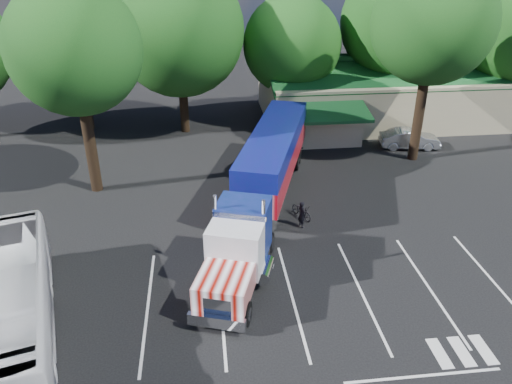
{
  "coord_description": "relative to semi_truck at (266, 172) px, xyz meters",
  "views": [
    {
      "loc": [
        -3.63,
        -23.46,
        14.44
      ],
      "look_at": [
        -0.88,
        0.6,
        2.0
      ],
      "focal_mm": 35.0,
      "sensor_mm": 36.0,
      "label": 1
    }
  ],
  "objects": [
    {
      "name": "tree_near_left",
      "position": [
        -10.41,
        3.7,
        6.46
      ],
      "size": [
        7.6,
        7.6,
        12.65
      ],
      "color": "black",
      "rests_on": "ground"
    },
    {
      "name": "woman",
      "position": [
        1.69,
        -2.3,
        -1.57
      ],
      "size": [
        0.55,
        0.67,
        1.57
      ],
      "primitive_type": "imported",
      "rotation": [
        0.0,
        0.0,
        1.93
      ],
      "color": "black",
      "rests_on": "ground"
    },
    {
      "name": "tree_row_d",
      "position": [
        4.09,
        15.2,
        4.23
      ],
      "size": [
        8.0,
        8.0,
        10.6
      ],
      "color": "black",
      "rests_on": "ground"
    },
    {
      "name": "tour_bus",
      "position": [
        -11.28,
        -9.43,
        -0.79
      ],
      "size": [
        5.44,
        11.5,
        3.12
      ],
      "primitive_type": "imported",
      "rotation": [
        0.0,
        0.0,
        0.26
      ],
      "color": "white",
      "rests_on": "ground"
    },
    {
      "name": "tree_row_b",
      "position": [
        -12.91,
        15.5,
        4.78
      ],
      "size": [
        8.4,
        8.4,
        11.35
      ],
      "color": "black",
      "rests_on": "ground"
    },
    {
      "name": "tree_near_right",
      "position": [
        11.59,
        6.2,
        7.11
      ],
      "size": [
        8.0,
        8.0,
        13.5
      ],
      "color": "black",
      "rests_on": "ground"
    },
    {
      "name": "ground",
      "position": [
        0.09,
        -2.3,
        -2.35
      ],
      "size": [
        120.0,
        120.0,
        0.0
      ],
      "primitive_type": "plane",
      "color": "black",
      "rests_on": "ground"
    },
    {
      "name": "event_hall",
      "position": [
        13.83,
        15.51,
        -0.14
      ],
      "size": [
        24.2,
        14.12,
        5.55
      ],
      "color": "tan",
      "rests_on": "ground"
    },
    {
      "name": "bicycle",
      "position": [
        1.89,
        -1.3,
        -1.9
      ],
      "size": [
        1.29,
        1.8,
        0.9
      ],
      "primitive_type": "imported",
      "rotation": [
        0.0,
        0.0,
        0.46
      ],
      "color": "black",
      "rests_on": "ground"
    },
    {
      "name": "semi_truck",
      "position": [
        0.0,
        0.0,
        0.0
      ],
      "size": [
        8.48,
        19.58,
        4.15
      ],
      "rotation": [
        0.0,
        0.0,
        -0.32
      ],
      "color": "black",
      "rests_on": "ground"
    },
    {
      "name": "silver_sedan",
      "position": [
        12.09,
        8.2,
        -1.62
      ],
      "size": [
        4.62,
        2.12,
        1.47
      ],
      "primitive_type": "imported",
      "rotation": [
        0.0,
        0.0,
        1.44
      ],
      "color": "#ADB0B5",
      "rests_on": "ground"
    },
    {
      "name": "tree_row_e",
      "position": [
        13.09,
        15.7,
        5.74
      ],
      "size": [
        9.6,
        9.6,
        12.9
      ],
      "color": "black",
      "rests_on": "ground"
    },
    {
      "name": "tree_row_c",
      "position": [
        -4.91,
        13.9,
        5.69
      ],
      "size": [
        10.0,
        10.0,
        13.05
      ],
      "color": "black",
      "rests_on": "ground"
    }
  ]
}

